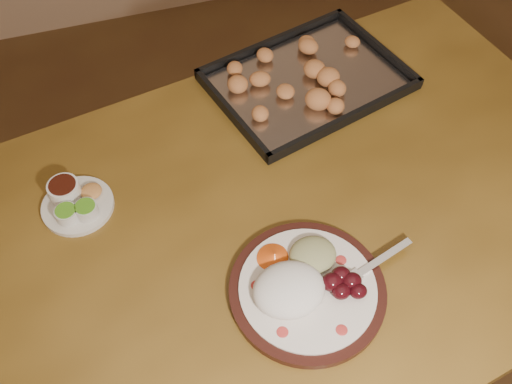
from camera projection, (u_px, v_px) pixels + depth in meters
name	position (u px, v px, depth m)	size (l,w,h in m)	color
dining_table	(271.00, 244.00, 1.21)	(1.64, 1.15, 0.75)	brown
dinner_plate	(304.00, 286.00, 1.02)	(0.36, 0.28, 0.07)	black
condiment_saucer	(74.00, 202.00, 1.13)	(0.14, 0.14, 0.05)	beige
baking_tray	(308.00, 79.00, 1.34)	(0.50, 0.42, 0.05)	black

